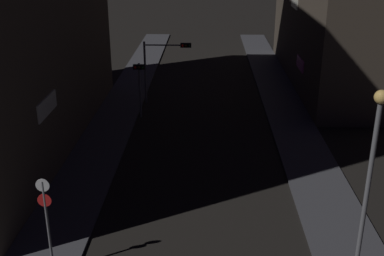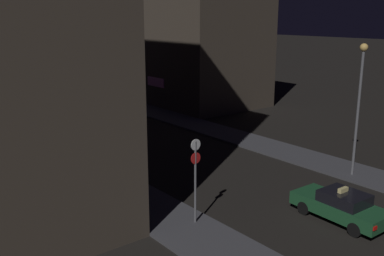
{
  "view_description": "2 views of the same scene",
  "coord_description": "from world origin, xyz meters",
  "views": [
    {
      "loc": [
        0.3,
        -3.24,
        11.94
      ],
      "look_at": [
        -0.5,
        21.91,
        1.98
      ],
      "focal_mm": 45.14,
      "sensor_mm": 36.0,
      "label": 1
    },
    {
      "loc": [
        -16.99,
        -2.43,
        9.2
      ],
      "look_at": [
        -0.15,
        18.63,
        2.27
      ],
      "focal_mm": 41.36,
      "sensor_mm": 36.0,
      "label": 2
    }
  ],
  "objects": [
    {
      "name": "street_lamp_near_block",
      "position": [
        5.56,
        10.77,
        4.92
      ],
      "size": [
        0.44,
        0.44,
        7.56
      ],
      "color": "slate",
      "rests_on": "sidewalk_right"
    },
    {
      "name": "sidewalk_left",
      "position": [
        -6.15,
        28.95,
        0.06
      ],
      "size": [
        3.07,
        61.9,
        0.13
      ],
      "primitive_type": "cube",
      "color": "#424247",
      "rests_on": "ground_plane"
    },
    {
      "name": "traffic_light_left_kerb",
      "position": [
        -4.37,
        28.92,
        2.79
      ],
      "size": [
        0.8,
        0.42,
        3.91
      ],
      "color": "slate",
      "rests_on": "ground_plane"
    },
    {
      "name": "traffic_light_overhead",
      "position": [
        -2.99,
        32.07,
        3.47
      ],
      "size": [
        3.57,
        0.42,
        4.77
      ],
      "color": "slate",
      "rests_on": "ground_plane"
    },
    {
      "name": "sidewalk_right",
      "position": [
        6.15,
        28.95,
        0.06
      ],
      "size": [
        3.07,
        61.9,
        0.13
      ],
      "primitive_type": "cube",
      "color": "#424247",
      "rests_on": "ground_plane"
    },
    {
      "name": "sign_pole_left",
      "position": [
        -5.48,
        11.73,
        2.44
      ],
      "size": [
        0.51,
        0.1,
        3.89
      ],
      "color": "slate",
      "rests_on": "sidewalk_left"
    }
  ]
}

